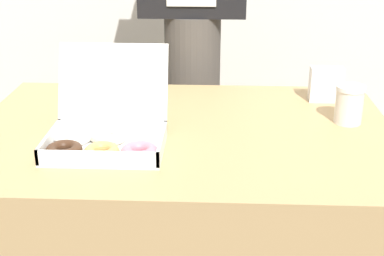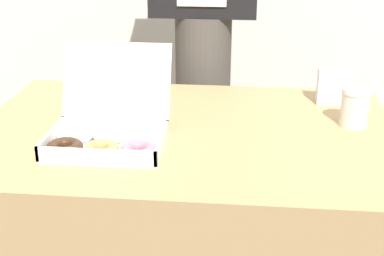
{
  "view_description": "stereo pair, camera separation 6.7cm",
  "coord_description": "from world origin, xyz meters",
  "px_view_note": "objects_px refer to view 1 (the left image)",
  "views": [
    {
      "loc": [
        0.09,
        -1.38,
        1.3
      ],
      "look_at": [
        0.03,
        -0.14,
        0.78
      ],
      "focal_mm": 50.0,
      "sensor_mm": 36.0,
      "label": 1
    },
    {
      "loc": [
        0.16,
        -1.38,
        1.3
      ],
      "look_at": [
        0.03,
        -0.14,
        0.78
      ],
      "focal_mm": 50.0,
      "sensor_mm": 36.0,
      "label": 2
    }
  ],
  "objects_px": {
    "donut_box": "(102,134)",
    "coffee_cup": "(349,104)",
    "napkin_holder": "(326,84)",
    "person_customer": "(193,6)"
  },
  "relations": [
    {
      "from": "donut_box",
      "to": "napkin_holder",
      "type": "xyz_separation_m",
      "value": [
        0.64,
        0.39,
        0.02
      ]
    },
    {
      "from": "coffee_cup",
      "to": "person_customer",
      "type": "height_order",
      "value": "person_customer"
    },
    {
      "from": "coffee_cup",
      "to": "person_customer",
      "type": "distance_m",
      "value": 0.75
    },
    {
      "from": "coffee_cup",
      "to": "napkin_holder",
      "type": "distance_m",
      "value": 0.19
    },
    {
      "from": "person_customer",
      "to": "coffee_cup",
      "type": "bearing_deg",
      "value": -49.78
    },
    {
      "from": "napkin_holder",
      "to": "person_customer",
      "type": "relative_size",
      "value": 0.06
    },
    {
      "from": "donut_box",
      "to": "coffee_cup",
      "type": "relative_size",
      "value": 2.93
    },
    {
      "from": "donut_box",
      "to": "coffee_cup",
      "type": "distance_m",
      "value": 0.7
    },
    {
      "from": "napkin_holder",
      "to": "donut_box",
      "type": "bearing_deg",
      "value": -148.66
    },
    {
      "from": "person_customer",
      "to": "donut_box",
      "type": "bearing_deg",
      "value": -104.64
    }
  ]
}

